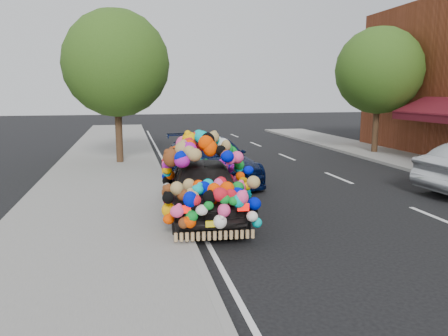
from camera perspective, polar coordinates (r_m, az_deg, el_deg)
The scene contains 8 objects.
ground at distance 9.71m, azimuth 9.09°, elevation -7.82°, with size 100.00×100.00×0.00m, color black.
sidewalk at distance 9.09m, azimuth -17.36°, elevation -9.01°, with size 4.00×60.00×0.12m, color gray.
kerb at distance 9.12m, azimuth -4.93°, elevation -8.48°, with size 0.15×60.00×0.13m, color gray.
lane_markings at distance 11.49m, azimuth 26.13°, elevation -5.90°, with size 6.00×50.00×0.01m, color silver, non-canonical shape.
tree_near_sidewalk at distance 18.12m, azimuth -13.92°, elevation 13.08°, with size 4.20×4.20×6.13m.
tree_far_b at distance 21.85m, azimuth 19.59°, elevation 11.88°, with size 4.00×4.00×5.90m.
plush_art_car at distance 10.16m, azimuth -2.60°, elevation -0.90°, with size 2.32×4.39×2.03m.
navy_sedan at distance 14.49m, azimuth -1.68°, elevation 1.14°, with size 2.03×5.00×1.45m, color black.
Camera 1 is at (-3.46, -8.58, 2.94)m, focal length 35.00 mm.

